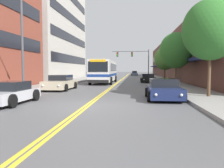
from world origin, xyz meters
TOP-DOWN VIEW (x-y plane):
  - ground_plane at (0.00, 37.00)m, footprint 240.00×240.00m
  - sidewalk_left at (-7.16, 37.00)m, footprint 3.32×106.00m
  - sidewalk_right at (7.16, 37.00)m, footprint 3.32×106.00m
  - centre_line at (0.00, 37.00)m, footprint 0.34×106.00m
  - office_tower_left at (-15.06, 28.21)m, footprint 12.08×22.25m
  - storefront_row_right at (13.05, 37.00)m, footprint 9.10×68.00m
  - city_bus at (-1.77, 19.05)m, footprint 2.92×10.66m
  - car_silver_parked_left_near at (-4.40, 0.12)m, footprint 2.02×4.24m
  - car_champagne_parked_left_mid at (-4.39, 8.40)m, footprint 2.19×4.86m
  - car_navy_parked_right_foreground at (4.30, 2.82)m, footprint 2.20×4.14m
  - car_black_parked_right_mid at (4.41, 21.35)m, footprint 2.20×4.28m
  - car_slate_blue_moving_lead at (2.38, 58.61)m, footprint 2.00×4.43m
  - traffic_signal_mast at (2.52, 33.36)m, footprint 7.48×0.38m
  - street_lamp_left_near at (-4.95, 3.30)m, footprint 2.42×0.28m
  - street_tree_right_near at (7.22, 3.38)m, footprint 3.52×3.52m
  - street_tree_right_mid at (6.98, 13.60)m, footprint 3.58×3.58m
  - street_tree_right_far at (6.86, 21.82)m, footprint 3.09×3.09m
  - fire_hydrant at (5.95, 12.59)m, footprint 0.35×0.27m

SIDE VIEW (x-z plane):
  - ground_plane at x=0.00m, z-range 0.00..0.00m
  - centre_line at x=0.00m, z-range 0.00..0.01m
  - sidewalk_left at x=-7.16m, z-range 0.00..0.16m
  - sidewalk_right at x=7.16m, z-range 0.00..0.16m
  - car_silver_parked_left_near at x=-4.40m, z-range -0.04..1.19m
  - car_black_parked_right_mid at x=4.41m, z-range -0.04..1.23m
  - fire_hydrant at x=5.95m, z-range 0.16..1.03m
  - car_navy_parked_right_foreground at x=4.30m, z-range -0.05..1.25m
  - car_champagne_parked_left_mid at x=-4.39m, z-range -0.05..1.34m
  - car_slate_blue_moving_lead at x=2.38m, z-range -0.05..1.37m
  - city_bus at x=-1.77m, z-range 0.20..3.30m
  - street_tree_right_far at x=6.86m, z-range 0.98..6.02m
  - street_tree_right_mid at x=6.98m, z-range 1.09..6.89m
  - storefront_row_right at x=13.05m, z-range 0.00..8.52m
  - traffic_signal_mast at x=2.52m, z-range 1.31..7.21m
  - street_tree_right_near at x=7.22m, z-range 1.30..7.48m
  - street_lamp_left_near at x=-4.95m, z-range 0.75..8.16m
  - office_tower_left at x=-15.06m, z-range 0.00..26.20m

